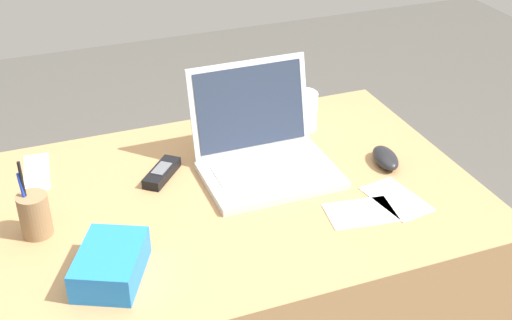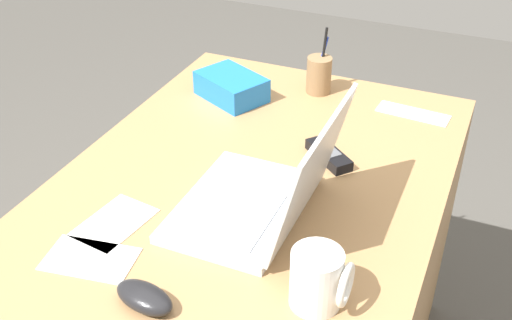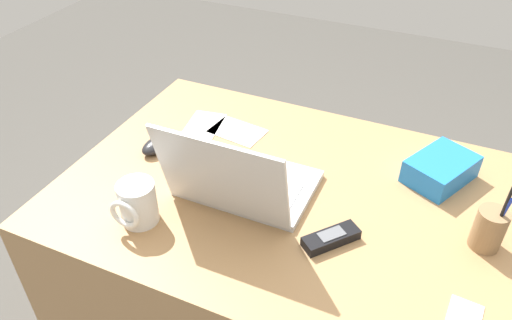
% 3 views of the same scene
% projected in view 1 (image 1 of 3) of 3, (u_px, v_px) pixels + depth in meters
% --- Properties ---
extents(desk, '(1.13, 0.79, 0.75)m').
position_uv_depth(desk, '(237.00, 310.00, 1.82)').
color(desk, '#A87C4F').
rests_on(desk, ground).
extents(laptop, '(0.32, 0.29, 0.24)m').
position_uv_depth(laptop, '(264.00, 151.00, 1.69)').
color(laptop, silver).
rests_on(laptop, desk).
extents(computer_mouse, '(0.08, 0.12, 0.04)m').
position_uv_depth(computer_mouse, '(385.00, 158.00, 1.73)').
color(computer_mouse, black).
rests_on(computer_mouse, desk).
extents(coffee_mug_white, '(0.09, 0.10, 0.10)m').
position_uv_depth(coffee_mug_white, '(301.00, 110.00, 1.88)').
color(coffee_mug_white, white).
rests_on(coffee_mug_white, desk).
extents(cordless_phone, '(0.12, 0.13, 0.03)m').
position_uv_depth(cordless_phone, '(162.00, 173.00, 1.68)').
color(cordless_phone, black).
rests_on(cordless_phone, desk).
extents(pen_holder, '(0.07, 0.07, 0.18)m').
position_uv_depth(pen_holder, '(34.00, 213.00, 1.47)').
color(pen_holder, olive).
rests_on(pen_holder, desk).
extents(snack_bag, '(0.18, 0.21, 0.06)m').
position_uv_depth(snack_bag, '(111.00, 264.00, 1.35)').
color(snack_bag, blue).
rests_on(snack_bag, desk).
extents(paper_note_near_laptop, '(0.12, 0.17, 0.00)m').
position_uv_depth(paper_note_near_laptop, '(396.00, 199.00, 1.60)').
color(paper_note_near_laptop, white).
rests_on(paper_note_near_laptop, desk).
extents(paper_note_left, '(0.17, 0.12, 0.00)m').
position_uv_depth(paper_note_left, '(361.00, 213.00, 1.55)').
color(paper_note_left, white).
rests_on(paper_note_left, desk).
extents(paper_note_right, '(0.08, 0.18, 0.00)m').
position_uv_depth(paper_note_right, '(37.00, 172.00, 1.70)').
color(paper_note_right, white).
rests_on(paper_note_right, desk).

